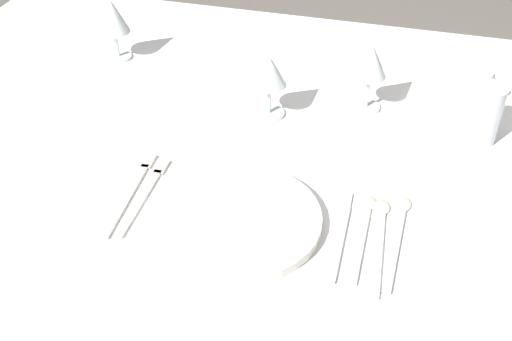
{
  "coord_description": "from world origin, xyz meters",
  "views": [
    {
      "loc": [
        0.2,
        -0.99,
        1.44
      ],
      "look_at": [
        -0.03,
        -0.15,
        0.76
      ],
      "focal_mm": 44.04,
      "sensor_mm": 36.0,
      "label": 1
    }
  ],
  "objects": [
    {
      "name": "wine_glass_right",
      "position": [
        0.13,
        0.14,
        0.84
      ],
      "size": [
        0.07,
        0.07,
        0.15
      ],
      "color": "silver",
      "rests_on": "dining_table"
    },
    {
      "name": "spoon_dessert",
      "position": [
        0.2,
        -0.23,
        0.74
      ],
      "size": [
        0.03,
        0.22,
        0.01
      ],
      "color": "beige",
      "rests_on": "dining_table"
    },
    {
      "name": "fork_inner",
      "position": [
        -0.23,
        -0.24,
        0.74
      ],
      "size": [
        0.03,
        0.23,
        0.0
      ],
      "color": "beige",
      "rests_on": "dining_table"
    },
    {
      "name": "coffee_cup_left",
      "position": [
        0.33,
        0.23,
        0.78
      ],
      "size": [
        0.11,
        0.09,
        0.06
      ],
      "color": "white",
      "rests_on": "saucer_left"
    },
    {
      "name": "dining_table",
      "position": [
        0.0,
        0.0,
        0.66
      ],
      "size": [
        1.8,
        1.11,
        0.74
      ],
      "color": "white",
      "rests_on": "ground"
    },
    {
      "name": "wine_glass_far",
      "position": [
        -0.46,
        0.21,
        0.84
      ],
      "size": [
        0.07,
        0.07,
        0.15
      ],
      "color": "silver",
      "rests_on": "dining_table"
    },
    {
      "name": "dinner_knife",
      "position": [
        0.14,
        -0.26,
        0.74
      ],
      "size": [
        0.02,
        0.21,
        0.0
      ],
      "color": "beige",
      "rests_on": "dining_table"
    },
    {
      "name": "spoon_tea",
      "position": [
        0.23,
        -0.22,
        0.74
      ],
      "size": [
        0.03,
        0.23,
        0.01
      ],
      "color": "beige",
      "rests_on": "dining_table"
    },
    {
      "name": "spoon_soup",
      "position": [
        0.17,
        -0.22,
        0.74
      ],
      "size": [
        0.03,
        0.21,
        0.01
      ],
      "color": "beige",
      "rests_on": "dining_table"
    },
    {
      "name": "drink_tumbler",
      "position": [
        0.35,
        0.09,
        0.79
      ],
      "size": [
        0.07,
        0.07,
        0.12
      ],
      "color": "silver",
      "rests_on": "dining_table"
    },
    {
      "name": "saucer_left",
      "position": [
        0.33,
        0.23,
        0.74
      ],
      "size": [
        0.13,
        0.13,
        0.01
      ],
      "primitive_type": "cylinder",
      "color": "white",
      "rests_on": "dining_table"
    },
    {
      "name": "dinner_plate",
      "position": [
        -0.03,
        -0.27,
        0.75
      ],
      "size": [
        0.28,
        0.28,
        0.02
      ],
      "primitive_type": "cylinder",
      "color": "white",
      "rests_on": "dining_table"
    },
    {
      "name": "wine_glass_left",
      "position": [
        -0.06,
        0.06,
        0.83
      ],
      "size": [
        0.07,
        0.07,
        0.14
      ],
      "color": "silver",
      "rests_on": "dining_table"
    },
    {
      "name": "fork_outer",
      "position": [
        -0.21,
        -0.24,
        0.74
      ],
      "size": [
        0.02,
        0.21,
        0.0
      ],
      "color": "beige",
      "rests_on": "dining_table"
    }
  ]
}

